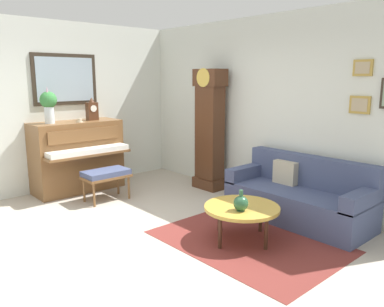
# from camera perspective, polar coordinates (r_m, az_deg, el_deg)

# --- Properties ---
(ground_plane) EXTENTS (6.40, 6.00, 0.10)m
(ground_plane) POSITION_cam_1_polar(r_m,az_deg,el_deg) (4.84, -8.34, -12.42)
(ground_plane) COLOR #B2A899
(wall_left) EXTENTS (0.13, 4.90, 2.80)m
(wall_left) POSITION_cam_1_polar(r_m,az_deg,el_deg) (6.79, -20.95, 6.52)
(wall_left) COLOR silver
(wall_left) RESTS_ON ground_plane
(wall_back) EXTENTS (5.30, 0.13, 2.80)m
(wall_back) POSITION_cam_1_polar(r_m,az_deg,el_deg) (6.10, 10.57, 6.53)
(wall_back) COLOR silver
(wall_back) RESTS_ON ground_plane
(area_rug) EXTENTS (2.10, 1.50, 0.01)m
(area_rug) POSITION_cam_1_polar(r_m,az_deg,el_deg) (4.64, 8.34, -12.78)
(area_rug) COLOR maroon
(area_rug) RESTS_ON ground_plane
(piano) EXTENTS (0.87, 1.44, 1.17)m
(piano) POSITION_cam_1_polar(r_m,az_deg,el_deg) (6.69, -16.62, -0.34)
(piano) COLOR brown
(piano) RESTS_ON ground_plane
(piano_bench) EXTENTS (0.42, 0.70, 0.48)m
(piano_bench) POSITION_cam_1_polar(r_m,az_deg,el_deg) (6.07, -12.66, -3.12)
(piano_bench) COLOR brown
(piano_bench) RESTS_ON ground_plane
(grandfather_clock) EXTENTS (0.52, 0.34, 2.03)m
(grandfather_clock) POSITION_cam_1_polar(r_m,az_deg,el_deg) (6.48, 2.63, 3.09)
(grandfather_clock) COLOR #4C2B19
(grandfather_clock) RESTS_ON ground_plane
(couch) EXTENTS (1.90, 0.80, 0.84)m
(couch) POSITION_cam_1_polar(r_m,az_deg,el_deg) (5.36, 15.67, -6.23)
(couch) COLOR #424C70
(couch) RESTS_ON ground_plane
(coffee_table) EXTENTS (0.88, 0.88, 0.42)m
(coffee_table) POSITION_cam_1_polar(r_m,az_deg,el_deg) (4.54, 7.42, -8.11)
(coffee_table) COLOR gold
(coffee_table) RESTS_ON ground_plane
(mantel_clock) EXTENTS (0.13, 0.18, 0.38)m
(mantel_clock) POSITION_cam_1_polar(r_m,az_deg,el_deg) (6.72, -14.65, 6.27)
(mantel_clock) COLOR #4C2B19
(mantel_clock) RESTS_ON piano
(flower_vase) EXTENTS (0.26, 0.26, 0.58)m
(flower_vase) POSITION_cam_1_polar(r_m,az_deg,el_deg) (6.41, -20.55, 6.98)
(flower_vase) COLOR silver
(flower_vase) RESTS_ON piano
(teacup) EXTENTS (0.12, 0.12, 0.06)m
(teacup) POSITION_cam_1_polar(r_m,az_deg,el_deg) (6.46, -16.38, 4.68)
(teacup) COLOR beige
(teacup) RESTS_ON piano
(green_jug) EXTENTS (0.17, 0.17, 0.24)m
(green_jug) POSITION_cam_1_polar(r_m,az_deg,el_deg) (4.36, 7.28, -7.34)
(green_jug) COLOR #234C33
(green_jug) RESTS_ON coffee_table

